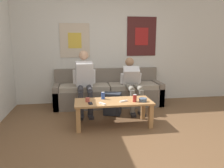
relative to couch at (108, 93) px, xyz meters
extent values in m
plane|color=brown|center=(-0.05, -2.00, -0.28)|extent=(18.00, 18.00, 0.00)
cube|color=silver|center=(-0.05, 0.35, 0.99)|extent=(10.00, 0.05, 2.55)
cube|color=beige|center=(-0.72, 0.31, 1.17)|extent=(0.67, 0.01, 0.77)
cube|color=gold|center=(-0.72, 0.31, 1.17)|extent=(0.30, 0.01, 0.34)
cube|color=#471E1E|center=(0.84, 0.31, 1.26)|extent=(0.70, 0.01, 0.90)
cube|color=maroon|center=(0.84, 0.31, 1.26)|extent=(0.32, 0.01, 0.41)
cube|color=#70665B|center=(0.00, 0.26, 0.12)|extent=(2.41, 0.13, 0.81)
cube|color=#70665B|center=(0.00, -0.09, -0.09)|extent=(2.41, 0.57, 0.40)
cube|color=#70665B|center=(-1.14, -0.09, -0.03)|extent=(0.12, 0.57, 0.52)
cube|color=#70665B|center=(1.14, -0.09, -0.03)|extent=(0.12, 0.57, 0.52)
cube|color=gray|center=(-0.54, -0.09, 0.16)|extent=(1.06, 0.53, 0.10)
cube|color=gray|center=(0.54, -0.09, 0.16)|extent=(1.06, 0.53, 0.10)
cube|color=#B27F4C|center=(-0.09, -1.23, 0.14)|extent=(1.31, 0.56, 0.03)
cube|color=#B27F4C|center=(-0.69, -1.01, -0.08)|extent=(0.07, 0.07, 0.41)
cube|color=#B27F4C|center=(0.51, -1.01, -0.08)|extent=(0.07, 0.07, 0.41)
cube|color=#B27F4C|center=(-0.69, -1.46, -0.08)|extent=(0.07, 0.07, 0.41)
cube|color=#B27F4C|center=(0.51, -1.46, -0.08)|extent=(0.07, 0.07, 0.41)
cylinder|color=#2D2D33|center=(-0.63, -0.53, 0.21)|extent=(0.11, 0.43, 0.11)
cylinder|color=#2D2D33|center=(-0.63, -0.74, -0.02)|extent=(0.10, 0.10, 0.47)
cube|color=#232328|center=(-0.63, -0.81, -0.26)|extent=(0.11, 0.25, 0.05)
cylinder|color=#2D2D33|center=(-0.45, -0.53, 0.21)|extent=(0.11, 0.43, 0.11)
cylinder|color=#2D2D33|center=(-0.45, -0.74, -0.02)|extent=(0.10, 0.10, 0.47)
cube|color=#232328|center=(-0.45, -0.81, -0.26)|extent=(0.11, 0.25, 0.05)
cube|color=silver|center=(-0.54, -0.26, 0.47)|extent=(0.37, 0.35, 0.56)
sphere|color=tan|center=(-0.54, -0.18, 0.86)|extent=(0.20, 0.20, 0.20)
cylinder|color=silver|center=(-0.74, -0.26, 0.43)|extent=(0.08, 0.11, 0.30)
cylinder|color=silver|center=(-0.35, -0.26, 0.43)|extent=(0.08, 0.11, 0.30)
cylinder|color=gray|center=(0.38, -0.53, 0.21)|extent=(0.11, 0.42, 0.11)
cylinder|color=gray|center=(0.38, -0.74, -0.02)|extent=(0.10, 0.10, 0.47)
cube|color=#232328|center=(0.38, -0.81, -0.26)|extent=(0.11, 0.25, 0.05)
cylinder|color=gray|center=(0.56, -0.53, 0.21)|extent=(0.11, 0.42, 0.11)
cylinder|color=gray|center=(0.56, -0.74, -0.02)|extent=(0.10, 0.10, 0.47)
cube|color=#232328|center=(0.56, -0.81, -0.26)|extent=(0.11, 0.25, 0.05)
cube|color=silver|center=(0.47, -0.22, 0.40)|extent=(0.39, 0.42, 0.47)
sphere|color=#9E7556|center=(0.47, -0.07, 0.70)|extent=(0.19, 0.19, 0.19)
cylinder|color=silver|center=(0.27, -0.21, 0.36)|extent=(0.08, 0.13, 0.24)
cylinder|color=silver|center=(0.66, -0.21, 0.36)|extent=(0.08, 0.13, 0.24)
cube|color=#282D38|center=(-0.01, -0.67, -0.07)|extent=(0.39, 0.33, 0.44)
cube|color=#282D38|center=(-0.05, -0.76, -0.16)|extent=(0.25, 0.15, 0.20)
cylinder|color=#475B75|center=(0.40, -1.35, 0.18)|extent=(0.13, 0.13, 0.06)
torus|color=#475B75|center=(0.40, -1.35, 0.20)|extent=(0.14, 0.14, 0.02)
cylinder|color=#B24C42|center=(-0.53, -1.22, 0.19)|extent=(0.07, 0.07, 0.07)
cylinder|color=black|center=(-0.53, -1.22, 0.23)|extent=(0.00, 0.00, 0.01)
cylinder|color=#28479E|center=(-0.25, -1.09, 0.21)|extent=(0.07, 0.07, 0.12)
cylinder|color=silver|center=(-0.25, -1.09, 0.27)|extent=(0.06, 0.06, 0.00)
cylinder|color=maroon|center=(0.26, -1.34, 0.21)|extent=(0.07, 0.07, 0.12)
cylinder|color=silver|center=(0.26, -1.34, 0.27)|extent=(0.06, 0.06, 0.00)
cube|color=white|center=(0.07, -1.32, 0.16)|extent=(0.15, 0.09, 0.02)
cylinder|color=#333842|center=(0.10, -1.31, 0.18)|extent=(0.01, 0.01, 0.00)
cube|color=white|center=(-0.30, -1.41, 0.16)|extent=(0.11, 0.14, 0.02)
cylinder|color=#333842|center=(-0.32, -1.38, 0.18)|extent=(0.01, 0.01, 0.00)
cube|color=black|center=(-0.49, -1.35, 0.16)|extent=(0.07, 0.14, 0.01)
cube|color=black|center=(-0.49, -1.35, 0.16)|extent=(0.07, 0.13, 0.00)
camera|label=1|loc=(-0.67, -4.79, 1.16)|focal=35.00mm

